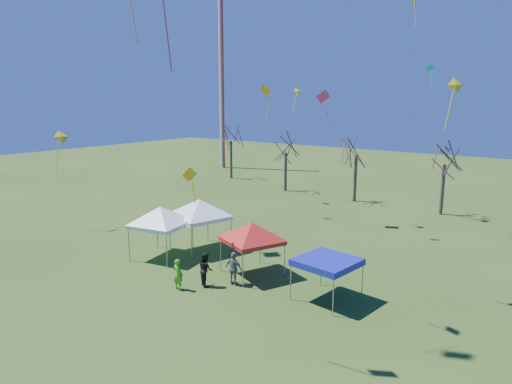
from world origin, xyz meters
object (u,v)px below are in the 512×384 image
tree_3 (446,146)px  tent_red (252,226)px  tree_2 (357,138)px  tent_white_mid (199,203)px  radio_mast (222,81)px  person_green (178,274)px  tree_1 (286,139)px  person_dark (206,269)px  tent_blue (327,262)px  tent_white_west (160,210)px  tree_0 (231,128)px  person_grey (234,269)px

tree_3 → tent_red: 22.02m
tree_2 → tent_white_mid: 20.42m
radio_mast → person_green: radio_mast is taller
tree_1 → person_dark: (10.89, -24.64, -4.85)m
person_green → tent_blue: bearing=-154.7°
tree_2 → tent_white_west: (-2.94, -22.67, -3.18)m
tent_white_mid → person_dark: 6.61m
tree_0 → tent_white_west: tree_0 is taller
tree_2 → tent_white_west: size_ratio=1.91×
radio_mast → tree_1: radio_mast is taller
person_green → tent_white_mid: bearing=-58.7°
person_dark → person_green: (-0.82, -1.27, -0.09)m
tree_0 → person_dark: bearing=-52.6°
tree_0 → tent_red: 33.20m
tree_1 → person_green: size_ratio=4.42×
tent_white_west → tree_0: bearing=121.2°
tent_white_mid → person_grey: (5.65, -3.29, -2.31)m
tree_2 → person_dark: tree_2 is taller
tree_1 → tent_white_mid: tree_1 is taller
tent_white_mid → person_dark: tent_white_mid is taller
tent_white_west → person_green: bearing=-32.8°
person_dark → tree_0: bearing=-21.6°
tree_1 → tree_2: size_ratio=0.92×
tree_1 → tent_blue: (17.02, -22.30, -3.80)m
radio_mast → tent_white_mid: size_ratio=5.71×
tent_red → radio_mast: bearing=133.1°
tree_2 → tent_white_mid: bearing=-95.6°
tent_white_mid → person_green: (3.66, -5.55, -2.39)m
tent_white_mid → person_green: size_ratio=2.57×
person_grey → radio_mast: bearing=-50.2°
tent_white_west → person_dark: tent_white_west is taller
tent_red → person_dark: tent_red is taller
tree_3 → tent_white_west: size_ratio=1.85×
tree_2 → tent_blue: bearing=-68.6°
radio_mast → person_grey: 45.62m
tree_1 → person_dark: bearing=-66.2°
tent_red → tree_3: bearing=77.1°
tree_2 → tent_white_mid: size_ratio=1.87×
radio_mast → person_grey: (29.29, -33.00, -11.57)m
radio_mast → tent_blue: radio_mast is taller
tree_1 → tree_2: bearing=-1.8°
tree_3 → person_grey: bearing=-101.6°
tree_0 → person_green: (20.15, -28.65, -5.63)m
person_grey → person_green: 3.01m
radio_mast → tent_white_west: radio_mast is taller
tree_1 → tent_white_west: (5.46, -22.94, -2.68)m
tree_0 → tree_2: 18.72m
radio_mast → tent_blue: bearing=-42.7°
tent_red → person_grey: (0.11, -1.80, -2.00)m
tree_0 → tent_white_west: 30.20m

